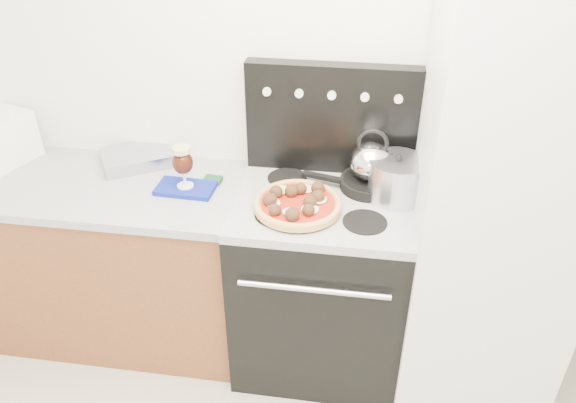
% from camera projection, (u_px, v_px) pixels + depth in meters
% --- Properties ---
extents(room_shell, '(3.52, 3.01, 2.52)m').
position_uv_depth(room_shell, '(267.00, 268.00, 1.50)').
color(room_shell, '#B4AEA0').
rests_on(room_shell, ground).
extents(base_cabinet, '(1.45, 0.60, 0.86)m').
position_uv_depth(base_cabinet, '(102.00, 261.00, 2.82)').
color(base_cabinet, brown).
rests_on(base_cabinet, ground).
extents(countertop, '(1.48, 0.63, 0.04)m').
position_uv_depth(countertop, '(84.00, 185.00, 2.58)').
color(countertop, '#A6A6AC').
rests_on(countertop, base_cabinet).
extents(stove_body, '(0.76, 0.65, 0.88)m').
position_uv_depth(stove_body, '(320.00, 284.00, 2.66)').
color(stove_body, black).
rests_on(stove_body, ground).
extents(cooktop, '(0.76, 0.65, 0.04)m').
position_uv_depth(cooktop, '(323.00, 203.00, 2.41)').
color(cooktop, '#ADADB2').
rests_on(cooktop, stove_body).
extents(backguard, '(0.76, 0.08, 0.50)m').
position_uv_depth(backguard, '(331.00, 119.00, 2.49)').
color(backguard, black).
rests_on(backguard, cooktop).
extents(fridge, '(0.64, 0.68, 1.90)m').
position_uv_depth(fridge, '(495.00, 210.00, 2.27)').
color(fridge, silver).
rests_on(fridge, ground).
extents(foil_sheet, '(0.39, 0.36, 0.06)m').
position_uv_depth(foil_sheet, '(137.00, 158.00, 2.69)').
color(foil_sheet, silver).
rests_on(foil_sheet, countertop).
extents(oven_mitt, '(0.26, 0.16, 0.02)m').
position_uv_depth(oven_mitt, '(186.00, 188.00, 2.49)').
color(oven_mitt, navy).
rests_on(oven_mitt, countertop).
extents(beer_glass, '(0.10, 0.10, 0.20)m').
position_uv_depth(beer_glass, '(183.00, 167.00, 2.43)').
color(beer_glass, black).
rests_on(beer_glass, oven_mitt).
extents(pizza_pan, '(0.39, 0.39, 0.01)m').
position_uv_depth(pizza_pan, '(298.00, 209.00, 2.33)').
color(pizza_pan, black).
rests_on(pizza_pan, cooktop).
extents(pizza, '(0.41, 0.41, 0.05)m').
position_uv_depth(pizza, '(298.00, 202.00, 2.31)').
color(pizza, tan).
rests_on(pizza, pizza_pan).
extents(skillet, '(0.31, 0.31, 0.05)m').
position_uv_depth(skillet, '(369.00, 183.00, 2.46)').
color(skillet, black).
rests_on(skillet, cooktop).
extents(tea_kettle, '(0.22, 0.22, 0.20)m').
position_uv_depth(tea_kettle, '(371.00, 159.00, 2.40)').
color(tea_kettle, silver).
rests_on(tea_kettle, skillet).
extents(stock_pot, '(0.30, 0.30, 0.17)m').
position_uv_depth(stock_pot, '(396.00, 180.00, 2.36)').
color(stock_pot, silver).
rests_on(stock_pot, cooktop).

